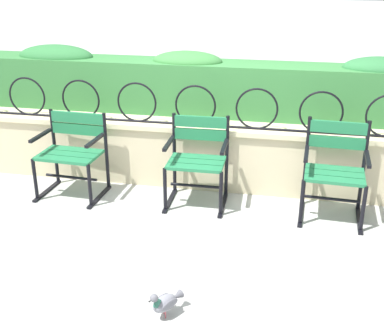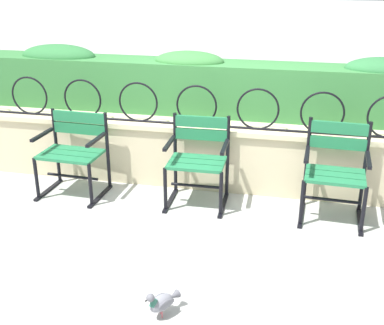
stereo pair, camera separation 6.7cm
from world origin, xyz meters
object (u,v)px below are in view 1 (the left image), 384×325
park_chair_centre (198,158)px  pigeon_near_chairs (165,302)px  park_chair_left (73,151)px  park_chair_right (335,169)px

park_chair_centre → pigeon_near_chairs: bearing=-86.1°
park_chair_left → park_chair_centre: (1.27, 0.05, 0.00)m
park_chair_left → park_chair_centre: bearing=2.3°
pigeon_near_chairs → park_chair_centre: bearing=93.9°
park_chair_left → pigeon_near_chairs: size_ratio=3.14×
park_chair_right → pigeon_near_chairs: bearing=-123.9°
park_chair_left → park_chair_right: 2.56m
park_chair_left → pigeon_near_chairs: bearing=-50.8°
park_chair_centre → park_chair_right: size_ratio=0.95×
park_chair_left → pigeon_near_chairs: park_chair_left is taller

